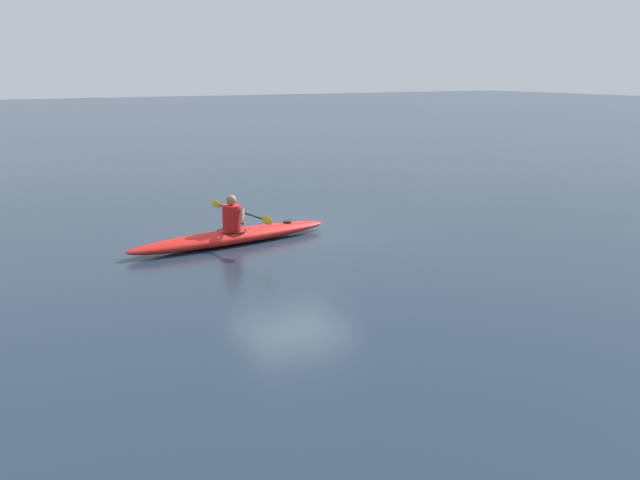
{
  "coord_description": "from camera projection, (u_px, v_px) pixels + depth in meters",
  "views": [
    {
      "loc": [
        6.95,
        13.61,
        3.51
      ],
      "look_at": [
        2.17,
        5.14,
        1.12
      ],
      "focal_mm": 38.97,
      "sensor_mm": 36.0,
      "label": 1
    }
  ],
  "objects": [
    {
      "name": "ground_plane",
      "position": [
        292.0,
        230.0,
        15.67
      ],
      "size": [
        160.0,
        160.0,
        0.0
      ],
      "primitive_type": "plane",
      "color": "#1E2D3D"
    },
    {
      "name": "kayak",
      "position": [
        232.0,
        237.0,
        14.37
      ],
      "size": [
        4.62,
        1.2,
        0.3
      ],
      "color": "red",
      "rests_on": "ground"
    },
    {
      "name": "kayaker",
      "position": [
        233.0,
        215.0,
        14.28
      ],
      "size": [
        0.55,
        2.47,
        0.73
      ],
      "color": "red",
      "rests_on": "kayak"
    }
  ]
}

